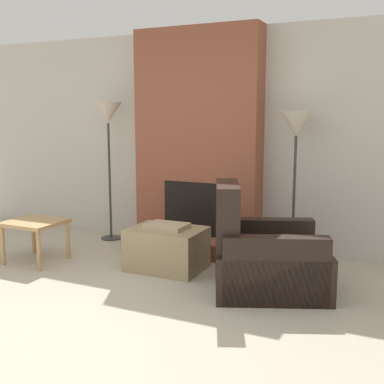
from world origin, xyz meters
The scene contains 8 objects.
ground_plane centered at (0.00, 0.00, 0.00)m, with size 24.00×24.00×0.00m, color #B2A893.
wall_back centered at (0.00, 2.70, 1.30)m, with size 7.07×0.06×2.60m, color #BCB7AD.
fireplace centered at (0.00, 2.49, 1.20)m, with size 1.54×0.70×2.60m.
ottoman centered at (0.07, 1.57, 0.23)m, with size 0.76×0.57×0.49m.
armchair centered at (1.15, 1.39, 0.29)m, with size 1.25×1.16×1.00m.
side_table centered at (-1.36, 1.20, 0.39)m, with size 0.58×0.55×0.46m.
floor_lamp_left centered at (-1.17, 2.37, 1.54)m, with size 0.35×0.35×1.76m.
floor_lamp_right centered at (1.21, 2.37, 1.43)m, with size 0.35×0.35×1.64m.
Camera 1 is at (2.35, -2.73, 1.62)m, focal length 45.00 mm.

